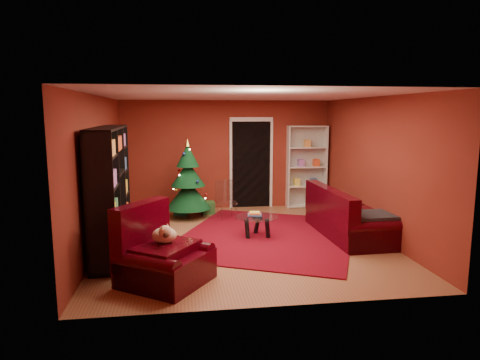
{
  "coord_description": "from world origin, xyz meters",
  "views": [
    {
      "loc": [
        -1.1,
        -7.48,
        2.3
      ],
      "look_at": [
        0.0,
        0.4,
        1.05
      ],
      "focal_mm": 32.0,
      "sensor_mm": 36.0,
      "label": 1
    }
  ],
  "objects": [
    {
      "name": "gift_box_red",
      "position": [
        -0.7,
        2.48,
        0.1
      ],
      "size": [
        0.27,
        0.27,
        0.21
      ],
      "primitive_type": "cube",
      "rotation": [
        0.0,
        0.0,
        -0.35
      ],
      "color": "#A00E14",
      "rests_on": "floor"
    },
    {
      "name": "rug",
      "position": [
        0.48,
        0.17,
        0.01
      ],
      "size": [
        4.27,
        4.53,
        0.02
      ],
      "primitive_type": "cube",
      "rotation": [
        0.0,
        0.0,
        -0.43
      ],
      "color": "maroon",
      "rests_on": "floor"
    },
    {
      "name": "doorway",
      "position": [
        0.6,
        2.73,
        1.05
      ],
      "size": [
        1.06,
        0.6,
        2.16
      ],
      "primitive_type": null,
      "color": "black",
      "rests_on": "floor"
    },
    {
      "name": "armchair",
      "position": [
        -1.33,
        -1.83,
        0.44
      ],
      "size": [
        1.56,
        1.56,
        0.87
      ],
      "primitive_type": null,
      "rotation": [
        0.0,
        0.0,
        0.96
      ],
      "color": "black",
      "rests_on": "rug"
    },
    {
      "name": "wall_left",
      "position": [
        -2.52,
        0.0,
        1.3
      ],
      "size": [
        0.05,
        5.5,
        2.6
      ],
      "primitive_type": "cube",
      "color": "maroon",
      "rests_on": "ground"
    },
    {
      "name": "coffee_table",
      "position": [
        0.29,
        0.14,
        0.21
      ],
      "size": [
        0.91,
        0.91,
        0.49
      ],
      "primitive_type": null,
      "rotation": [
        0.0,
        0.0,
        -0.17
      ],
      "color": "gray",
      "rests_on": "rug"
    },
    {
      "name": "ceiling",
      "position": [
        0.0,
        0.0,
        2.62
      ],
      "size": [
        5.0,
        5.5,
        0.05
      ],
      "primitive_type": "cube",
      "color": "silver",
      "rests_on": "wall_back"
    },
    {
      "name": "white_bookshelf",
      "position": [
        1.95,
        2.57,
        1.0
      ],
      "size": [
        0.96,
        0.38,
        2.05
      ],
      "primitive_type": null,
      "rotation": [
        0.0,
        0.0,
        -0.04
      ],
      "color": "white",
      "rests_on": "floor"
    },
    {
      "name": "sofa",
      "position": [
        2.02,
        -0.01,
        0.47
      ],
      "size": [
        1.04,
        2.21,
        0.94
      ],
      "primitive_type": null,
      "rotation": [
        0.0,
        0.0,
        1.6
      ],
      "color": "black",
      "rests_on": "rug"
    },
    {
      "name": "acrylic_chair",
      "position": [
        -0.14,
        1.52,
        0.39
      ],
      "size": [
        0.47,
        0.5,
        0.78
      ],
      "primitive_type": null,
      "rotation": [
        0.0,
        0.0,
        0.18
      ],
      "color": "#66605B",
      "rests_on": "rug"
    },
    {
      "name": "wall_right",
      "position": [
        2.52,
        0.0,
        1.3
      ],
      "size": [
        0.05,
        5.5,
        2.6
      ],
      "primitive_type": "cube",
      "color": "maroon",
      "rests_on": "ground"
    },
    {
      "name": "media_unit",
      "position": [
        -2.27,
        -0.19,
        1.04
      ],
      "size": [
        0.52,
        2.72,
        2.07
      ],
      "primitive_type": null,
      "rotation": [
        0.0,
        0.0,
        0.04
      ],
      "color": "black",
      "rests_on": "floor"
    },
    {
      "name": "wall_back",
      "position": [
        0.0,
        2.77,
        1.3
      ],
      "size": [
        5.0,
        0.05,
        2.6
      ],
      "primitive_type": "cube",
      "color": "maroon",
      "rests_on": "ground"
    },
    {
      "name": "floor",
      "position": [
        0.0,
        0.0,
        -0.03
      ],
      "size": [
        5.0,
        5.5,
        0.05
      ],
      "primitive_type": "cube",
      "color": "brown",
      "rests_on": "ground"
    },
    {
      "name": "dog",
      "position": [
        -1.34,
        -1.76,
        0.65
      ],
      "size": [
        0.48,
        0.5,
        0.28
      ],
      "primitive_type": null,
      "rotation": [
        0.0,
        0.0,
        0.96
      ],
      "color": "beige",
      "rests_on": "armchair"
    },
    {
      "name": "christmas_tree",
      "position": [
        -0.95,
        1.85,
        0.85
      ],
      "size": [
        1.04,
        1.04,
        1.76
      ],
      "primitive_type": null,
      "rotation": [
        0.0,
        0.0,
        0.06
      ],
      "color": "black",
      "rests_on": "floor"
    },
    {
      "name": "gift_box_green",
      "position": [
        -0.5,
        2.17,
        0.14
      ],
      "size": [
        0.32,
        0.32,
        0.28
      ],
      "primitive_type": "cube",
      "rotation": [
        0.0,
        0.0,
        0.12
      ],
      "color": "#255825",
      "rests_on": "floor"
    },
    {
      "name": "gift_box_teal",
      "position": [
        -1.09,
        2.1,
        0.16
      ],
      "size": [
        0.4,
        0.4,
        0.32
      ],
      "primitive_type": "cube",
      "rotation": [
        0.0,
        0.0,
        -0.32
      ],
      "color": "#1B7368",
      "rests_on": "floor"
    }
  ]
}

